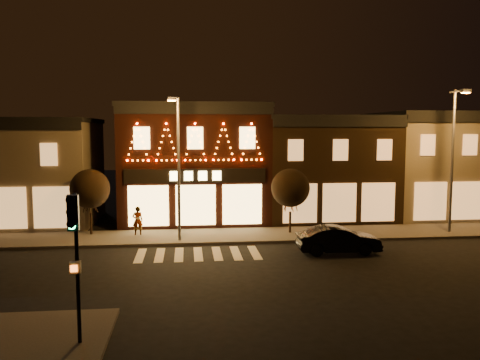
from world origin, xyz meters
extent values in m
plane|color=black|center=(0.00, 0.00, 0.00)|extent=(120.00, 120.00, 0.00)
cube|color=#47423D|center=(2.00, 8.00, 0.07)|extent=(44.00, 4.00, 0.15)
cube|color=#726751|center=(-13.00, 14.00, 3.50)|extent=(12.00, 8.00, 7.00)
cube|color=black|center=(-13.00, 14.00, 7.15)|extent=(12.20, 8.20, 0.30)
cube|color=black|center=(0.00, 14.00, 4.00)|extent=(10.00, 8.00, 8.00)
cube|color=black|center=(0.00, 14.00, 8.15)|extent=(10.20, 8.20, 0.30)
cube|color=black|center=(0.00, 9.95, 7.75)|extent=(10.00, 0.25, 0.50)
cube|color=black|center=(0.00, 9.90, 3.60)|extent=(9.00, 0.15, 0.90)
cube|color=#FFD87F|center=(0.00, 9.80, 3.60)|extent=(3.40, 0.08, 0.60)
cube|color=black|center=(9.50, 14.00, 3.60)|extent=(9.00, 8.00, 7.20)
cube|color=black|center=(9.50, 14.00, 7.35)|extent=(9.20, 8.20, 0.30)
cube|color=black|center=(9.50, 9.95, 6.95)|extent=(9.00, 0.25, 0.50)
cube|color=#726751|center=(18.50, 14.00, 3.75)|extent=(9.00, 8.00, 7.50)
cube|color=black|center=(18.50, 14.00, 7.65)|extent=(9.20, 8.20, 0.30)
cube|color=black|center=(18.50, 9.95, 7.25)|extent=(9.00, 0.25, 0.50)
cylinder|color=black|center=(-3.80, -6.77, 2.41)|extent=(0.12, 0.12, 4.53)
cube|color=black|center=(-3.82, -6.98, 4.14)|extent=(0.34, 0.32, 1.03)
cylinder|color=#19FF72|center=(-3.83, -7.14, 3.79)|extent=(0.22, 0.08, 0.22)
cube|color=beige|center=(-3.82, -6.96, 2.51)|extent=(0.33, 0.24, 0.33)
cylinder|color=#59595E|center=(-1.01, 6.76, 4.24)|extent=(0.16, 0.16, 8.18)
cylinder|color=#59595E|center=(-1.15, 5.95, 8.22)|extent=(0.39, 1.63, 0.10)
cube|color=#59595E|center=(-1.30, 5.15, 8.17)|extent=(0.55, 0.37, 0.18)
cube|color=orange|center=(-1.30, 5.15, 8.06)|extent=(0.42, 0.27, 0.05)
cylinder|color=#59595E|center=(15.77, 7.31, 4.53)|extent=(0.18, 0.18, 8.76)
cylinder|color=#59595E|center=(15.60, 6.45, 8.80)|extent=(0.46, 1.74, 0.11)
cube|color=#59595E|center=(15.42, 5.59, 8.75)|extent=(0.60, 0.41, 0.20)
cube|color=orange|center=(15.42, 5.59, 8.63)|extent=(0.45, 0.30, 0.05)
cylinder|color=black|center=(-6.41, 9.02, 0.80)|extent=(0.15, 0.15, 1.31)
sphere|color=black|center=(-6.41, 9.02, 2.95)|extent=(2.39, 2.39, 2.39)
cylinder|color=black|center=(5.81, 8.20, 0.80)|extent=(0.14, 0.14, 1.31)
sphere|color=black|center=(5.81, 8.20, 2.95)|extent=(2.39, 2.39, 2.39)
imported|color=black|center=(7.40, 3.43, 0.72)|extent=(4.39, 1.60, 1.44)
imported|color=gray|center=(-3.56, 8.57, 1.02)|extent=(0.69, 0.51, 1.73)
camera|label=1|loc=(-0.54, -21.41, 6.52)|focal=36.80mm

